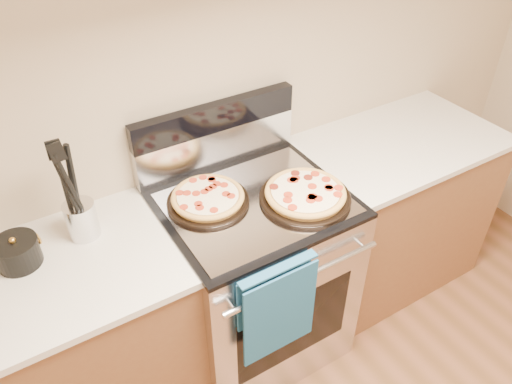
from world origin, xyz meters
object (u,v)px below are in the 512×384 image
range_body (253,277)px  saucepan (18,253)px  pepperoni_pizza_back (208,199)px  pepperoni_pizza_front (305,195)px  utensil_crock (82,220)px

range_body → saucepan: size_ratio=5.85×
pepperoni_pizza_back → pepperoni_pizza_front: pepperoni_pizza_front is taller
pepperoni_pizza_front → utensil_crock: size_ratio=2.55×
pepperoni_pizza_front → utensil_crock: utensil_crock is taller
pepperoni_pizza_front → range_body: bearing=146.9°
pepperoni_pizza_front → saucepan: 1.10m
range_body → pepperoni_pizza_front: bearing=-33.1°
range_body → pepperoni_pizza_back: size_ratio=2.72×
range_body → utensil_crock: utensil_crock is taller
range_body → pepperoni_pizza_front: 0.55m
pepperoni_pizza_front → utensil_crock: bearing=161.3°
pepperoni_pizza_front → saucepan: bearing=166.9°
saucepan → utensil_crock: bearing=7.2°
utensil_crock → saucepan: size_ratio=0.95×
pepperoni_pizza_front → utensil_crock: (-0.83, 0.28, 0.03)m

